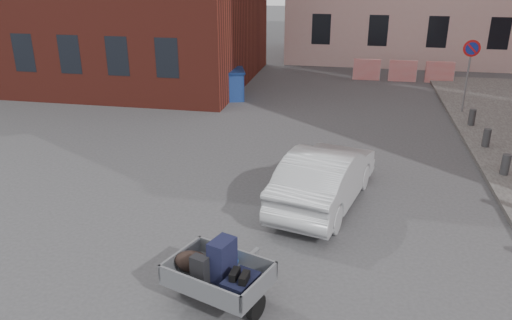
# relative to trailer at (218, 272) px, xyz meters

# --- Properties ---
(ground) EXTENTS (120.00, 120.00, 0.00)m
(ground) POSITION_rel_trailer_xyz_m (0.00, 3.12, -0.61)
(ground) COLOR #38383A
(ground) RESTS_ON ground
(no_parking_sign) EXTENTS (0.60, 0.09, 2.65)m
(no_parking_sign) POSITION_rel_trailer_xyz_m (6.00, 12.61, 1.41)
(no_parking_sign) COLOR gray
(no_parking_sign) RESTS_ON sidewalk
(bollards) EXTENTS (0.22, 9.02, 0.55)m
(bollards) POSITION_rel_trailer_xyz_m (6.00, 6.52, -0.21)
(bollards) COLOR #3A3A3D
(bollards) RESTS_ON sidewalk
(barriers) EXTENTS (4.70, 0.18, 1.00)m
(barriers) POSITION_rel_trailer_xyz_m (4.20, 18.12, -0.11)
(barriers) COLOR red
(barriers) RESTS_ON ground
(trailer) EXTENTS (1.88, 1.98, 1.20)m
(trailer) POSITION_rel_trailer_xyz_m (0.00, 0.00, 0.00)
(trailer) COLOR black
(trailer) RESTS_ON ground
(dumpster) EXTENTS (3.22, 2.30, 1.22)m
(dumpster) POSITION_rel_trailer_xyz_m (-3.96, 13.05, 0.00)
(dumpster) COLOR navy
(dumpster) RESTS_ON ground
(silver_car) EXTENTS (2.39, 4.40, 1.37)m
(silver_car) POSITION_rel_trailer_xyz_m (1.45, 4.12, 0.08)
(silver_car) COLOR #A0A3A7
(silver_car) RESTS_ON ground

